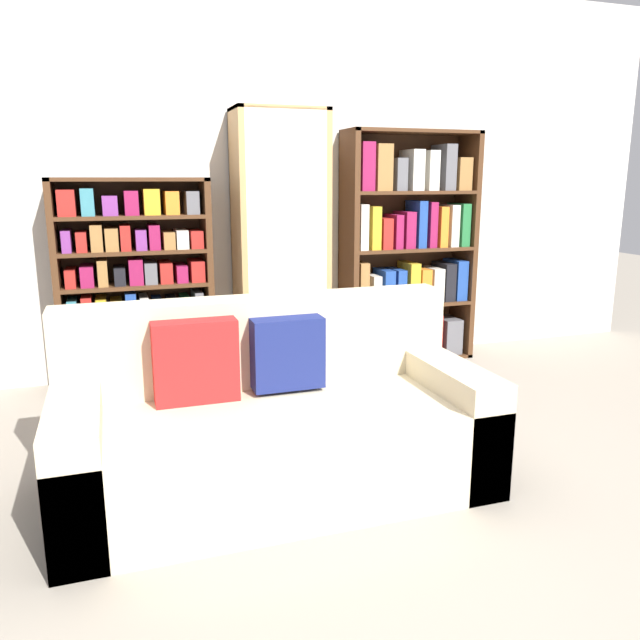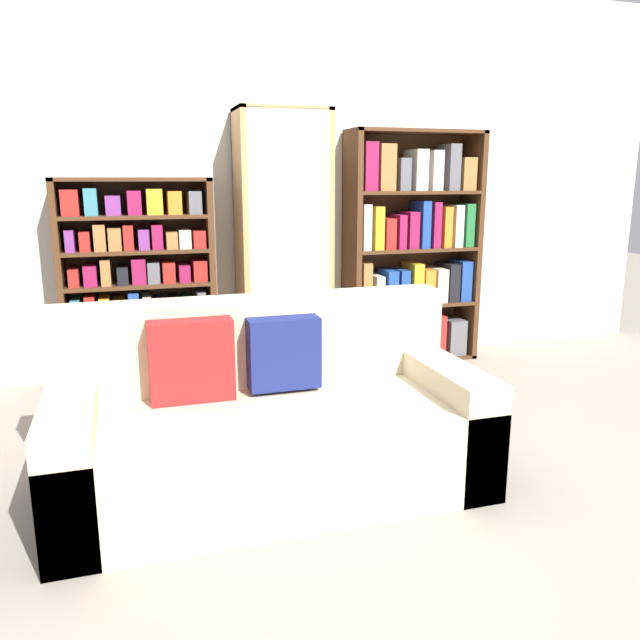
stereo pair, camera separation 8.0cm
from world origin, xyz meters
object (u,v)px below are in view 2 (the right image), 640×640
at_px(wine_bottle, 402,366).
at_px(display_cabinet, 283,247).
at_px(bookshelf_left, 139,287).
at_px(bookshelf_right, 413,253).
at_px(couch, 269,424).

bearing_deg(wine_bottle, display_cabinet, 133.37).
distance_m(bookshelf_left, bookshelf_right, 1.96).
bearing_deg(bookshelf_left, bookshelf_right, -0.01).
bearing_deg(wine_bottle, bookshelf_left, 157.17).
distance_m(couch, display_cabinet, 1.81).
distance_m(bookshelf_right, wine_bottle, 1.00).
distance_m(display_cabinet, wine_bottle, 1.15).
relative_size(display_cabinet, bookshelf_right, 1.07).
height_order(couch, wine_bottle, couch).
relative_size(bookshelf_left, wine_bottle, 3.33).
bearing_deg(bookshelf_left, couch, -73.55).
height_order(display_cabinet, bookshelf_right, display_cabinet).
relative_size(bookshelf_left, bookshelf_right, 0.80).
height_order(couch, display_cabinet, display_cabinet).
height_order(couch, bookshelf_left, bookshelf_left).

